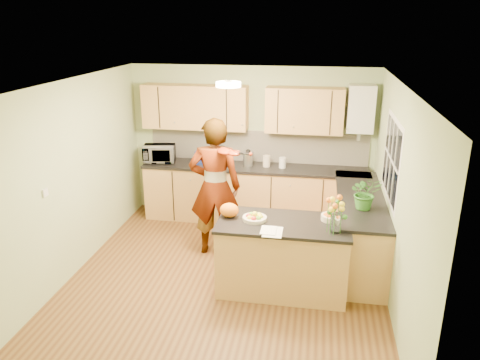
# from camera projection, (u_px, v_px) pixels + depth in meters

# --- Properties ---
(floor) EXTENTS (4.50, 4.50, 0.00)m
(floor) POSITION_uv_depth(u_px,v_px,m) (225.00, 280.00, 6.05)
(floor) COLOR #513017
(floor) RESTS_ON ground
(ceiling) EXTENTS (4.00, 4.50, 0.02)m
(ceiling) POSITION_uv_depth(u_px,v_px,m) (223.00, 84.00, 5.23)
(ceiling) COLOR white
(ceiling) RESTS_ON wall_back
(wall_back) EXTENTS (4.00, 0.02, 2.50)m
(wall_back) POSITION_uv_depth(u_px,v_px,m) (252.00, 143.00, 7.74)
(wall_back) COLOR #9BAC7A
(wall_back) RESTS_ON floor
(wall_front) EXTENTS (4.00, 0.02, 2.50)m
(wall_front) POSITION_uv_depth(u_px,v_px,m) (165.00, 290.00, 3.55)
(wall_front) COLOR #9BAC7A
(wall_front) RESTS_ON floor
(wall_left) EXTENTS (0.02, 4.50, 2.50)m
(wall_left) POSITION_uv_depth(u_px,v_px,m) (71.00, 180.00, 5.96)
(wall_left) COLOR #9BAC7A
(wall_left) RESTS_ON floor
(wall_right) EXTENTS (0.02, 4.50, 2.50)m
(wall_right) POSITION_uv_depth(u_px,v_px,m) (396.00, 199.00, 5.32)
(wall_right) COLOR #9BAC7A
(wall_right) RESTS_ON floor
(back_counter) EXTENTS (3.64, 0.62, 0.94)m
(back_counter) POSITION_uv_depth(u_px,v_px,m) (255.00, 193.00, 7.70)
(back_counter) COLOR tan
(back_counter) RESTS_ON floor
(right_counter) EXTENTS (0.62, 2.24, 0.94)m
(right_counter) POSITION_uv_depth(u_px,v_px,m) (359.00, 228.00, 6.42)
(right_counter) COLOR tan
(right_counter) RESTS_ON floor
(splashback) EXTENTS (3.60, 0.02, 0.52)m
(splashback) POSITION_uv_depth(u_px,v_px,m) (257.00, 146.00, 7.72)
(splashback) COLOR beige
(splashback) RESTS_ON back_counter
(upper_cabinets) EXTENTS (3.20, 0.34, 0.70)m
(upper_cabinets) POSITION_uv_depth(u_px,v_px,m) (239.00, 108.00, 7.41)
(upper_cabinets) COLOR tan
(upper_cabinets) RESTS_ON wall_back
(boiler) EXTENTS (0.40, 0.30, 0.86)m
(boiler) POSITION_uv_depth(u_px,v_px,m) (361.00, 109.00, 7.10)
(boiler) COLOR silver
(boiler) RESTS_ON wall_back
(window_right) EXTENTS (0.01, 1.30, 1.05)m
(window_right) POSITION_uv_depth(u_px,v_px,m) (391.00, 159.00, 5.78)
(window_right) COLOR silver
(window_right) RESTS_ON wall_right
(light_switch) EXTENTS (0.02, 0.09, 0.09)m
(light_switch) POSITION_uv_depth(u_px,v_px,m) (45.00, 193.00, 5.38)
(light_switch) COLOR silver
(light_switch) RESTS_ON wall_left
(ceiling_lamp) EXTENTS (0.30, 0.30, 0.07)m
(ceiling_lamp) POSITION_uv_depth(u_px,v_px,m) (228.00, 84.00, 5.52)
(ceiling_lamp) COLOR #FFEABF
(ceiling_lamp) RESTS_ON ceiling
(peninsula_island) EXTENTS (1.58, 0.81, 0.90)m
(peninsula_island) POSITION_uv_depth(u_px,v_px,m) (283.00, 256.00, 5.71)
(peninsula_island) COLOR tan
(peninsula_island) RESTS_ON floor
(fruit_dish) EXTENTS (0.29, 0.29, 0.10)m
(fruit_dish) POSITION_uv_depth(u_px,v_px,m) (255.00, 217.00, 5.60)
(fruit_dish) COLOR beige
(fruit_dish) RESTS_ON peninsula_island
(orange_bowl) EXTENTS (0.23, 0.23, 0.14)m
(orange_bowl) POSITION_uv_depth(u_px,v_px,m) (331.00, 216.00, 5.60)
(orange_bowl) COLOR beige
(orange_bowl) RESTS_ON peninsula_island
(flower_vase) EXTENTS (0.27, 0.27, 0.49)m
(flower_vase) POSITION_uv_depth(u_px,v_px,m) (337.00, 205.00, 5.19)
(flower_vase) COLOR silver
(flower_vase) RESTS_ON peninsula_island
(orange_bag) EXTENTS (0.25, 0.22, 0.17)m
(orange_bag) POSITION_uv_depth(u_px,v_px,m) (229.00, 210.00, 5.69)
(orange_bag) COLOR orange
(orange_bag) RESTS_ON peninsula_island
(papers) EXTENTS (0.22, 0.30, 0.01)m
(papers) POSITION_uv_depth(u_px,v_px,m) (273.00, 232.00, 5.30)
(papers) COLOR white
(papers) RESTS_ON peninsula_island
(violinist) EXTENTS (0.77, 0.56, 1.97)m
(violinist) POSITION_uv_depth(u_px,v_px,m) (215.00, 187.00, 6.47)
(violinist) COLOR #DCAD87
(violinist) RESTS_ON floor
(violin) EXTENTS (0.65, 0.57, 0.16)m
(violin) POSITION_uv_depth(u_px,v_px,m) (226.00, 151.00, 6.04)
(violin) COLOR #581905
(violin) RESTS_ON violinist
(microwave) EXTENTS (0.56, 0.43, 0.28)m
(microwave) POSITION_uv_depth(u_px,v_px,m) (159.00, 154.00, 7.74)
(microwave) COLOR silver
(microwave) RESTS_ON back_counter
(blue_box) EXTENTS (0.28, 0.22, 0.21)m
(blue_box) POSITION_uv_depth(u_px,v_px,m) (204.00, 157.00, 7.67)
(blue_box) COLOR navy
(blue_box) RESTS_ON back_counter
(kettle) EXTENTS (0.17, 0.17, 0.31)m
(kettle) POSITION_uv_depth(u_px,v_px,m) (248.00, 158.00, 7.54)
(kettle) COLOR #B0B0B5
(kettle) RESTS_ON back_counter
(jar_cream) EXTENTS (0.13, 0.13, 0.18)m
(jar_cream) POSITION_uv_depth(u_px,v_px,m) (267.00, 161.00, 7.50)
(jar_cream) COLOR beige
(jar_cream) RESTS_ON back_counter
(jar_white) EXTENTS (0.12, 0.12, 0.17)m
(jar_white) POSITION_uv_depth(u_px,v_px,m) (282.00, 163.00, 7.44)
(jar_white) COLOR silver
(jar_white) RESTS_ON back_counter
(potted_plant) EXTENTS (0.44, 0.40, 0.42)m
(potted_plant) POSITION_uv_depth(u_px,v_px,m) (365.00, 193.00, 5.80)
(potted_plant) COLOR #367928
(potted_plant) RESTS_ON right_counter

